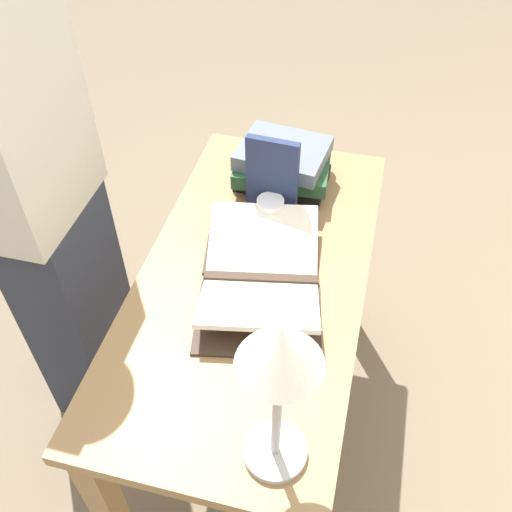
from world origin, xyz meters
The scene contains 8 objects.
ground_plane centered at (0.00, 0.00, 0.00)m, with size 12.00×12.00×0.00m, color #70604C.
reading_desk centered at (0.00, 0.00, 0.61)m, with size 1.16×0.57×0.74m.
open_book centered at (0.02, 0.03, 0.77)m, with size 0.52×0.38×0.08m.
book_stack_tall centered at (-0.38, -0.01, 0.81)m, with size 0.23×0.28×0.14m.
book_standing_upright centered at (-0.23, -0.01, 0.87)m, with size 0.03×0.14×0.25m.
reading_lamp centered at (0.46, 0.16, 1.06)m, with size 0.15×0.15×0.41m.
coffee_mug centered at (-0.19, 0.00, 0.79)m, with size 0.08×0.10×0.09m.
person_reader centered at (0.00, -0.57, 0.88)m, with size 0.36×0.22×1.75m.
Camera 1 is at (0.96, 0.25, 1.83)m, focal length 40.00 mm.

